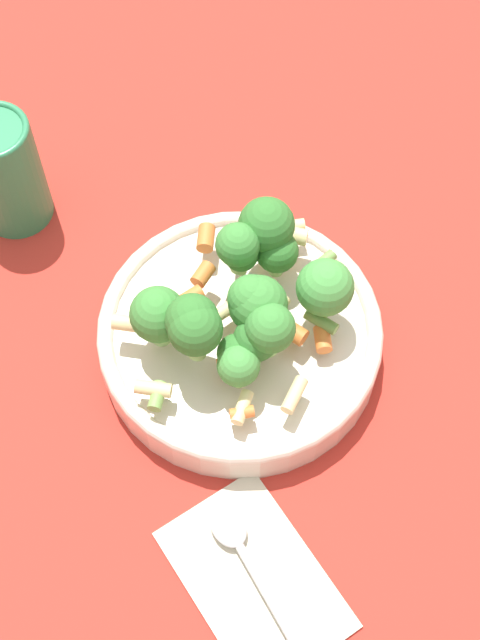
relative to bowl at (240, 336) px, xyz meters
name	(u,v)px	position (x,y,z in m)	size (l,w,h in m)	color
ground_plane	(240,348)	(0.00, 0.00, -0.02)	(3.00, 3.00, 0.00)	#B72D23
bowl	(240,336)	(0.00, 0.00, 0.00)	(0.24, 0.24, 0.04)	beige
pasta_salad	(244,299)	(0.00, 0.00, 0.06)	(0.17, 0.21, 0.08)	#8CB766
cup	(5,171)	(-0.25, 0.04, 0.04)	(0.07, 0.07, 0.12)	#2D7F51
napkin	(255,579)	(0.10, -0.17, -0.02)	(0.17, 0.15, 0.01)	beige
spoon	(250,565)	(0.09, -0.17, -0.01)	(0.15, 0.11, 0.01)	silver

